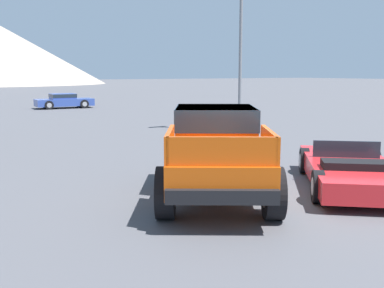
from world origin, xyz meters
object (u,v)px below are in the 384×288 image
(red_convertible_car, at_px, (350,170))
(parked_car_blue, at_px, (64,101))
(orange_pickup_truck, at_px, (216,146))
(street_lamp_post, at_px, (241,9))

(red_convertible_car, xyz_separation_m, parked_car_blue, (0.75, 26.86, 0.16))
(orange_pickup_truck, bearing_deg, red_convertible_car, 11.07)
(orange_pickup_truck, distance_m, parked_car_blue, 26.01)
(parked_car_blue, bearing_deg, street_lamp_post, 12.32)
(orange_pickup_truck, bearing_deg, street_lamp_post, 82.12)
(orange_pickup_truck, relative_size, street_lamp_post, 0.54)
(orange_pickup_truck, xyz_separation_m, red_convertible_car, (2.96, -1.12, -0.66))
(orange_pickup_truck, height_order, red_convertible_car, orange_pickup_truck)
(orange_pickup_truck, relative_size, parked_car_blue, 1.18)
(red_convertible_car, bearing_deg, orange_pickup_truck, -161.48)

